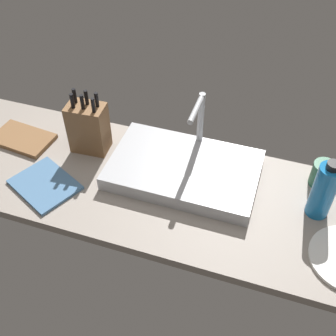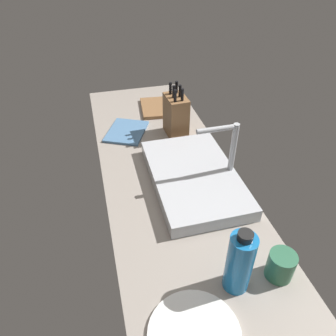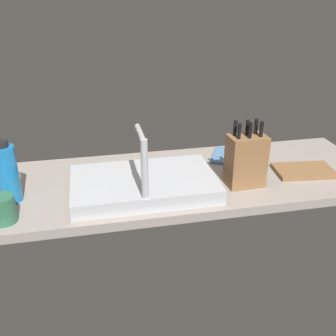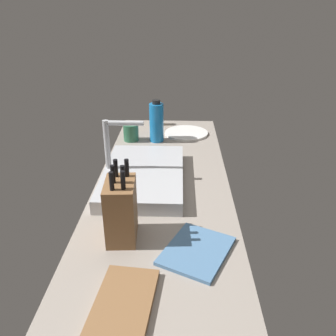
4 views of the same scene
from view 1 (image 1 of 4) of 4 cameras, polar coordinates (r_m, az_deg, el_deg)
countertop_slab at (r=153.25cm, az=-1.28°, el=-2.90°), size 180.91×56.27×3.50cm
sink_basin at (r=153.90cm, az=2.15°, el=-0.23°), size 53.72×33.30×5.52cm
faucet at (r=153.97cm, az=4.31°, el=6.36°), size 5.50×16.74×26.56cm
knife_block at (r=162.74cm, az=-10.72°, el=5.44°), size 14.62×10.03×25.84cm
cutting_board at (r=179.18cm, az=-19.06°, el=3.78°), size 24.99×16.85×1.80cm
water_bottle at (r=145.02cm, az=20.35°, el=-2.87°), size 7.69×7.69×22.96cm
dish_towel at (r=157.94cm, az=-16.33°, el=-2.17°), size 28.12×25.87×1.20cm
coffee_mug at (r=159.40cm, az=20.21°, el=-0.79°), size 8.29×8.29×9.24cm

